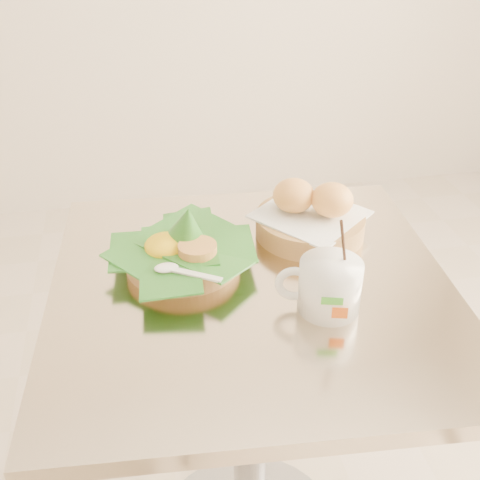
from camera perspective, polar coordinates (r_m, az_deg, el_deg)
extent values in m
cylinder|color=gray|center=(1.31, 0.97, -17.70)|extent=(0.07, 0.07, 0.69)
cube|color=beige|center=(1.06, 1.15, -4.82)|extent=(0.75, 0.75, 0.03)
cylinder|color=#A07244|center=(1.10, -5.44, -1.57)|extent=(0.21, 0.21, 0.03)
cone|color=#295F1B|center=(1.08, -5.08, 1.38)|extent=(0.10, 0.12, 0.11)
ellipsoid|color=yellow|center=(1.09, -7.06, -0.61)|extent=(0.08, 0.08, 0.04)
cylinder|color=#CC9347|center=(1.06, -4.05, -0.88)|extent=(0.07, 0.07, 0.02)
cylinder|color=#A07244|center=(1.20, 6.64, 1.48)|extent=(0.21, 0.21, 0.04)
cube|color=white|center=(1.18, 6.71, 2.43)|extent=(0.26, 0.26, 0.01)
ellipsoid|color=orange|center=(1.18, 5.11, 4.24)|extent=(0.08, 0.08, 0.06)
ellipsoid|color=orange|center=(1.17, 8.73, 3.79)|extent=(0.08, 0.08, 0.06)
cylinder|color=white|center=(0.98, 8.52, -4.35)|extent=(0.10, 0.10, 0.09)
torus|color=white|center=(0.98, 5.16, -4.16)|extent=(0.06, 0.03, 0.06)
cylinder|color=#3F1F12|center=(0.96, 8.70, -2.41)|extent=(0.09, 0.09, 0.01)
cylinder|color=black|center=(0.95, 9.82, -0.93)|extent=(0.04, 0.04, 0.13)
cube|color=green|center=(0.94, 8.73, -5.76)|extent=(0.03, 0.01, 0.01)
cube|color=orange|center=(0.95, 9.45, -6.84)|extent=(0.02, 0.01, 0.02)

